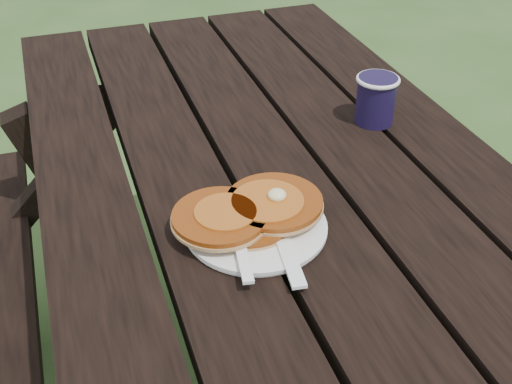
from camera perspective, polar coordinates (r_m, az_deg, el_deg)
name	(u,v)px	position (r m, az deg, el deg)	size (l,w,h in m)	color
plate	(256,228)	(0.91, -0.03, -3.20)	(0.20, 0.20, 0.01)	white
pancake_stack	(249,211)	(0.91, -0.60, -1.72)	(0.22, 0.15, 0.04)	#893D0F
knife	(283,243)	(0.88, 2.46, -4.52)	(0.02, 0.18, 0.01)	white
fork	(242,255)	(0.85, -1.23, -5.58)	(0.03, 0.16, 0.01)	white
coffee_cup	(376,97)	(1.18, 10.63, 8.34)	(0.08, 0.08, 0.09)	black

